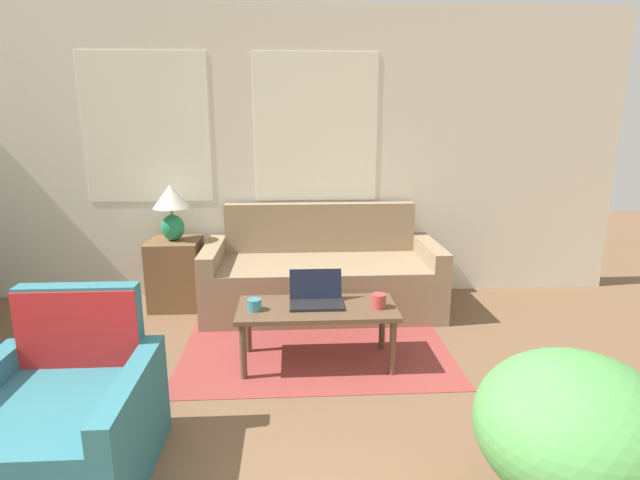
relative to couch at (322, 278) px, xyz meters
The scene contains 11 objects.
wall_back 1.31m from the couch, 147.73° to the left, with size 6.99×0.06×2.60m.
rug 0.62m from the couch, 99.86° to the right, with size 1.91×1.84×0.01m.
couch is the anchor object (origin of this frame).
armchair 2.46m from the couch, 122.58° to the right, with size 0.79×0.82×0.83m.
side_table 1.29m from the couch, behind, with size 0.44×0.44×0.61m.
table_lamp 1.43m from the couch, behind, with size 0.31×0.31×0.48m.
coffee_table 1.04m from the couch, 95.30° to the right, with size 1.06×0.48×0.41m.
laptop 1.00m from the couch, 95.74° to the right, with size 0.36×0.26×0.22m.
cup_navy 1.20m from the couch, 115.31° to the right, with size 0.09×0.09×0.08m.
cup_yellow 1.13m from the couch, 73.81° to the right, with size 0.10×0.10×0.10m.
potted_plant 2.67m from the couch, 72.25° to the right, with size 0.75×0.75×0.76m.
Camera 1 is at (0.43, -0.65, 1.63)m, focal length 28.00 mm.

